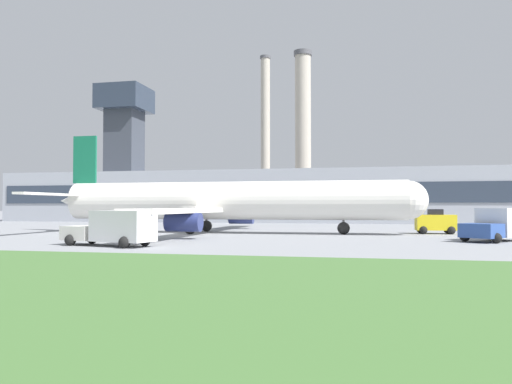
% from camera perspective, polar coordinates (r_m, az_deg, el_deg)
% --- Properties ---
extents(ground_plane, '(400.00, 400.00, 0.00)m').
position_cam_1_polar(ground_plane, '(43.94, -7.41, -4.82)').
color(ground_plane, gray).
extents(terminal_building, '(88.12, 14.63, 23.16)m').
position_cam_1_polar(terminal_building, '(80.83, 0.47, -0.10)').
color(terminal_building, '#9EA3AD').
rests_on(terminal_building, ground_plane).
extents(smokestack_left, '(2.42, 2.42, 37.21)m').
position_cam_1_polar(smokestack_left, '(115.16, 1.08, 6.43)').
color(smokestack_left, '#B2A899').
rests_on(smokestack_left, ground_plane).
extents(smokestack_right, '(4.10, 4.10, 37.74)m').
position_cam_1_polar(smokestack_right, '(113.81, 5.40, 6.71)').
color(smokestack_right, '#B2A899').
rests_on(smokestack_right, ground_plane).
extents(airplane, '(34.70, 33.08, 9.34)m').
position_cam_1_polar(airplane, '(45.72, -3.44, -1.07)').
color(airplane, white).
rests_on(airplane, ground_plane).
extents(pushback_tug, '(3.45, 2.39, 2.19)m').
position_cam_1_polar(pushback_tug, '(47.22, 19.83, -3.33)').
color(pushback_tug, yellow).
rests_on(pushback_tug, ground_plane).
extents(baggage_truck, '(6.48, 3.55, 2.17)m').
position_cam_1_polar(baggage_truck, '(31.66, -15.96, -4.03)').
color(baggage_truck, white).
rests_on(baggage_truck, ground_plane).
extents(fuel_truck, '(5.32, 5.66, 2.31)m').
position_cam_1_polar(fuel_truck, '(38.89, 25.90, -3.38)').
color(fuel_truck, '#2D4C93').
rests_on(fuel_truck, ground_plane).
extents(ground_crew_person, '(0.44, 0.44, 1.64)m').
position_cam_1_polar(ground_crew_person, '(36.61, -13.28, -4.10)').
color(ground_crew_person, '#23283D').
rests_on(ground_crew_person, ground_plane).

